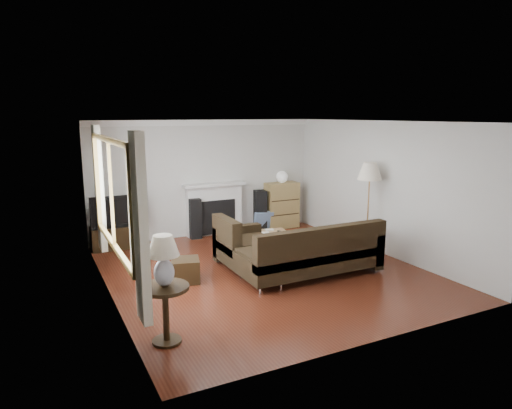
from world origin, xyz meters
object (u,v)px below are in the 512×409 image
tv_stand (115,237)px  bookshelf (282,205)px  side_table (166,314)px  sectional_sofa (310,251)px  floor_lamp (368,209)px  coffee_table (263,242)px

tv_stand → bookshelf: 3.82m
side_table → tv_stand: bearing=88.2°
bookshelf → sectional_sofa: bookshelf is taller
floor_lamp → side_table: 4.68m
bookshelf → floor_lamp: bearing=-80.9°
bookshelf → coffee_table: size_ratio=1.08×
tv_stand → coffee_table: (2.52, -1.48, -0.03)m
sectional_sofa → side_table: bearing=-157.0°
tv_stand → side_table: side_table is taller
tv_stand → side_table: size_ratio=1.29×
coffee_table → floor_lamp: size_ratio=0.56×
tv_stand → bookshelf: (3.81, 0.03, 0.31)m
tv_stand → sectional_sofa: sectional_sofa is taller
floor_lamp → side_table: size_ratio=2.52×
coffee_table → side_table: 3.78m
side_table → bookshelf: bearing=46.9°
tv_stand → floor_lamp: bearing=-30.7°
coffee_table → side_table: size_ratio=1.41×
side_table → coffee_table: bearing=45.4°
sectional_sofa → side_table: sectional_sofa is taller
bookshelf → side_table: size_ratio=1.52×
sectional_sofa → coffee_table: size_ratio=2.64×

